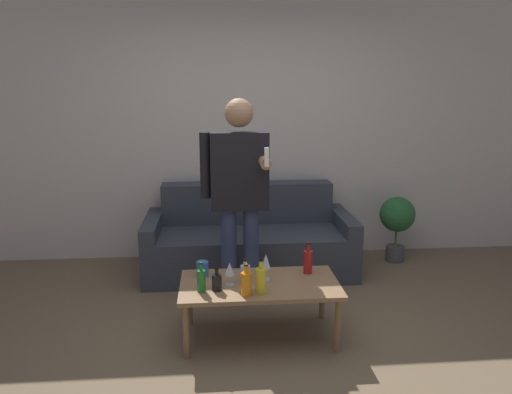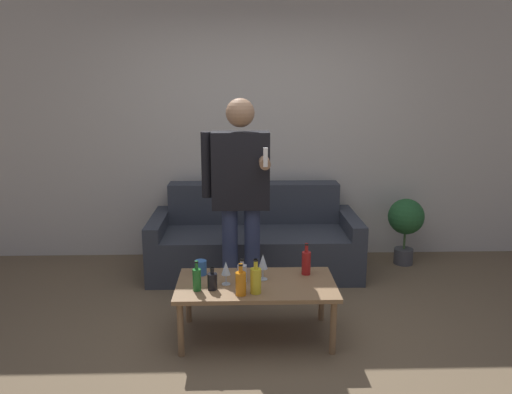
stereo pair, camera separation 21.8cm
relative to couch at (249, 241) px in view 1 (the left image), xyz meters
name	(u,v)px [view 1 (the left image)]	position (x,y,z in m)	size (l,w,h in m)	color
ground_plane	(271,355)	(0.03, -1.62, -0.29)	(16.00, 16.00, 0.00)	#756047
wall_back	(248,129)	(0.03, 0.48, 1.06)	(8.00, 0.06, 2.70)	silver
couch	(249,241)	(0.00, 0.00, 0.00)	(1.99, 0.88, 0.82)	#383D47
coffee_table	(260,288)	(-0.02, -1.35, 0.08)	(1.13, 0.60, 0.42)	#8E6B47
bottle_orange	(246,283)	(-0.13, -1.56, 0.21)	(0.07, 0.07, 0.22)	orange
bottle_green	(308,261)	(0.35, -1.20, 0.22)	(0.07, 0.07, 0.24)	#B21E1E
bottle_dark	(217,282)	(-0.33, -1.46, 0.19)	(0.07, 0.07, 0.16)	black
bottle_yellow	(261,280)	(-0.03, -1.53, 0.22)	(0.08, 0.08, 0.24)	yellow
bottle_red	(201,280)	(-0.43, -1.47, 0.21)	(0.06, 0.06, 0.21)	#23752D
bottle_clear	(245,273)	(-0.12, -1.32, 0.19)	(0.07, 0.07, 0.17)	silver
wine_glass_near	(230,270)	(-0.24, -1.37, 0.24)	(0.06, 0.06, 0.17)	silver
wine_glass_far	(266,262)	(0.03, -1.29, 0.26)	(0.07, 0.07, 0.19)	silver
cup_on_table	(203,269)	(-0.43, -1.18, 0.18)	(0.09, 0.09, 0.11)	#3366B2
person_standing_front	(239,188)	(-0.14, -0.76, 0.70)	(0.54, 0.44, 1.70)	navy
potted_plant	(397,219)	(1.53, 0.11, 0.16)	(0.36, 0.36, 0.68)	#4C4C51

